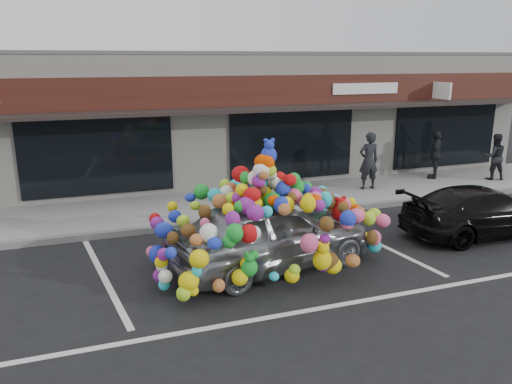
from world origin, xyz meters
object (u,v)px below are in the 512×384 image
object	(u,v)px
toy_car	(270,225)
pedestrian_b	(494,157)
black_sedan	(483,211)
pedestrian_c	(435,155)
pedestrian_a	(369,161)

from	to	relation	value
toy_car	pedestrian_b	distance (m)	10.39
black_sedan	pedestrian_c	bearing A→B (deg)	-25.89
toy_car	pedestrian_a	size ratio (longest dim) A/B	2.71
black_sedan	pedestrian_b	size ratio (longest dim) A/B	2.60
black_sedan	pedestrian_c	xyz separation A→B (m)	(2.33, 4.70, 0.38)
pedestrian_b	pedestrian_c	distance (m)	1.93
toy_car	pedestrian_c	xyz separation A→B (m)	(7.80, 4.85, 0.06)
pedestrian_c	toy_car	bearing A→B (deg)	-14.83
pedestrian_a	pedestrian_b	size ratio (longest dim) A/B	1.15
toy_car	black_sedan	distance (m)	5.48
pedestrian_a	pedestrian_c	bearing A→B (deg)	-166.24
toy_car	pedestrian_c	distance (m)	9.19
black_sedan	pedestrian_a	world-z (taller)	pedestrian_a
pedestrian_b	toy_car	bearing A→B (deg)	43.11
toy_car	pedestrian_c	bearing A→B (deg)	-69.22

